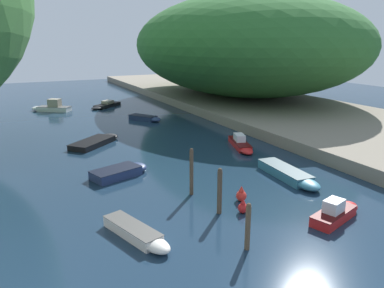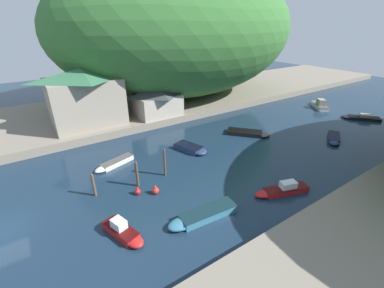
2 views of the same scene
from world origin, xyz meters
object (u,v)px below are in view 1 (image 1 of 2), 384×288
at_px(boat_open_rowboat, 146,118).
at_px(boat_white_cruiser, 241,144).
at_px(boat_red_skiff, 139,234).
at_px(boat_yellow_tender, 97,141).
at_px(boat_near_quay, 51,107).
at_px(boat_small_dinghy, 105,105).
at_px(boat_navy_launch, 291,175).
at_px(boat_cabin_cruiser, 337,212).
at_px(boat_far_right_bank, 122,171).
at_px(channel_buoy_near, 243,207).
at_px(channel_buoy_far, 241,195).

relative_size(boat_open_rowboat, boat_white_cruiser, 0.82).
relative_size(boat_red_skiff, boat_open_rowboat, 1.08).
distance_m(boat_yellow_tender, boat_near_quay, 21.14).
relative_size(boat_red_skiff, boat_small_dinghy, 0.89).
xyz_separation_m(boat_navy_launch, boat_white_cruiser, (1.39, 8.81, 0.03)).
height_order(boat_cabin_cruiser, boat_far_right_bank, boat_cabin_cruiser).
bearing_deg(boat_cabin_cruiser, boat_red_skiff, -121.55).
distance_m(boat_yellow_tender, channel_buoy_near, 20.23).
height_order(boat_red_skiff, boat_navy_launch, boat_navy_launch).
xyz_separation_m(boat_small_dinghy, channel_buoy_far, (-0.49, -39.04, 0.11)).
distance_m(boat_near_quay, boat_cabin_cruiser, 45.20).
distance_m(boat_white_cruiser, channel_buoy_near, 14.18).
bearing_deg(channel_buoy_near, channel_buoy_far, 59.88).
bearing_deg(boat_yellow_tender, boat_white_cruiser, 15.47).
bearing_deg(channel_buoy_near, boat_white_cruiser, 57.06).
bearing_deg(channel_buoy_far, boat_far_right_bank, 124.78).
height_order(boat_small_dinghy, boat_far_right_bank, boat_small_dinghy).
bearing_deg(boat_small_dinghy, boat_near_quay, 47.26).
bearing_deg(boat_small_dinghy, boat_open_rowboat, 149.67).
bearing_deg(boat_yellow_tender, channel_buoy_far, -25.44).
relative_size(boat_cabin_cruiser, channel_buoy_near, 4.80).
bearing_deg(boat_far_right_bank, boat_red_skiff, -29.09).
bearing_deg(boat_near_quay, channel_buoy_near, -134.44).
relative_size(boat_open_rowboat, channel_buoy_near, 5.17).
bearing_deg(boat_red_skiff, channel_buoy_far, 175.88).
relative_size(boat_red_skiff, boat_far_right_bank, 1.04).
distance_m(boat_small_dinghy, boat_far_right_bank, 31.56).
distance_m(boat_red_skiff, boat_yellow_tender, 20.12).
height_order(boat_yellow_tender, boat_navy_launch, boat_navy_launch).
bearing_deg(boat_navy_launch, boat_near_quay, -66.85).
bearing_deg(channel_buoy_far, boat_yellow_tender, 106.23).
xyz_separation_m(boat_navy_launch, boat_far_right_bank, (-11.06, 6.51, -0.01)).
bearing_deg(boat_cabin_cruiser, channel_buoy_near, -141.53).
distance_m(boat_small_dinghy, boat_yellow_tender, 21.62).
xyz_separation_m(boat_yellow_tender, boat_open_rowboat, (8.21, 8.39, 0.05)).
height_order(boat_small_dinghy, boat_open_rowboat, boat_small_dinghy).
height_order(boat_small_dinghy, channel_buoy_far, channel_buoy_far).
bearing_deg(boat_white_cruiser, boat_near_quay, -45.45).
relative_size(boat_small_dinghy, boat_far_right_bank, 1.17).
height_order(boat_red_skiff, boat_open_rowboat, boat_open_rowboat).
bearing_deg(boat_near_quay, boat_red_skiff, -143.69).
height_order(boat_navy_launch, boat_far_right_bank, boat_navy_launch).
bearing_deg(boat_open_rowboat, channel_buoy_near, 50.91).
bearing_deg(channel_buoy_far, boat_near_quay, 100.79).
height_order(boat_yellow_tender, channel_buoy_near, channel_buoy_near).
relative_size(boat_small_dinghy, channel_buoy_near, 6.26).
relative_size(boat_near_quay, boat_white_cruiser, 1.00).
bearing_deg(boat_red_skiff, boat_cabin_cruiser, 148.54).
distance_m(boat_white_cruiser, boat_far_right_bank, 12.65).
bearing_deg(boat_far_right_bank, boat_small_dinghy, 150.72).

